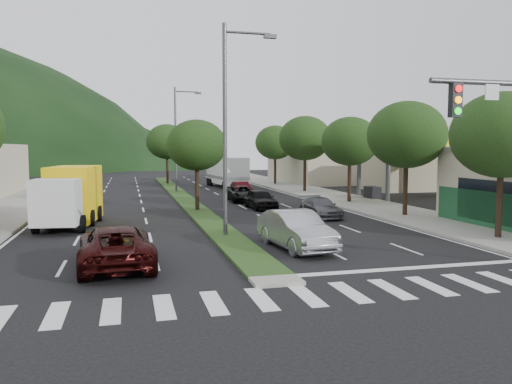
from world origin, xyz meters
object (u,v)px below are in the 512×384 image
object	(u,v)px
car_queue_d	(242,194)
tree_r_d	(305,138)
tree_r_e	(275,143)
box_truck	(71,198)
sedan_silver	(296,230)
motorhome	(227,171)
tree_med_far	(167,142)
tree_r_a	(502,135)
tree_r_c	(350,141)
streetlight_mid	(178,134)
car_queue_b	(320,207)
streetlight_near	(229,119)
tree_med_near	(197,145)
car_queue_a	(260,199)
suv_maroon	(116,246)
tree_r_b	(407,135)
car_queue_c	(241,189)

from	to	relation	value
car_queue_d	tree_r_d	bearing A→B (deg)	41.80
tree_r_e	box_truck	size ratio (longest dim) A/B	0.99
sedan_silver	motorhome	distance (m)	33.74
car_queue_d	tree_med_far	bearing A→B (deg)	102.58
tree_med_far	tree_r_a	bearing A→B (deg)	-73.30
tree_r_e	box_truck	xyz separation A→B (m)	(-19.51, -26.47, -3.37)
tree_r_c	streetlight_mid	world-z (taller)	streetlight_mid
car_queue_b	streetlight_near	bearing A→B (deg)	-141.46
box_truck	car_queue_b	bearing A→B (deg)	-172.92
box_truck	tree_r_d	bearing A→B (deg)	-131.90
tree_r_c	tree_med_near	bearing A→B (deg)	-170.54
sedan_silver	car_queue_b	xyz separation A→B (m)	(4.64, 8.86, -0.20)
tree_r_d	car_queue_a	xyz separation A→B (m)	(-7.52, -11.69, -4.49)
tree_r_c	car_queue_b	bearing A→B (deg)	-126.93
tree_r_c	suv_maroon	xyz separation A→B (m)	(-16.93, -16.99, -4.00)
car_queue_b	car_queue_d	xyz separation A→B (m)	(-2.67, 10.00, 0.02)
tree_med_near	streetlight_near	size ratio (longest dim) A/B	0.60
tree_r_a	box_truck	xyz separation A→B (m)	(-19.51, 9.53, -3.30)
streetlight_mid	tree_r_c	bearing A→B (deg)	-47.78
tree_med_near	suv_maroon	distance (m)	16.20
tree_med_near	car_queue_b	world-z (taller)	tree_med_near
sedan_silver	box_truck	world-z (taller)	box_truck
tree_r_b	tree_r_d	bearing A→B (deg)	90.00
motorhome	car_queue_a	bearing A→B (deg)	-99.51
box_truck	tree_med_near	bearing A→B (deg)	-141.30
suv_maroon	car_queue_c	bearing A→B (deg)	-115.22
streetlight_mid	car_queue_b	size ratio (longest dim) A/B	2.41
tree_r_d	tree_r_a	bearing A→B (deg)	-90.00
tree_r_b	streetlight_near	size ratio (longest dim) A/B	0.69
tree_med_near	streetlight_mid	world-z (taller)	streetlight_mid
streetlight_mid	box_truck	bearing A→B (deg)	-111.61
tree_r_c	tree_med_far	size ratio (longest dim) A/B	0.93
tree_r_d	motorhome	size ratio (longest dim) A/B	0.82
car_queue_b	car_queue_c	xyz separation A→B (m)	(-1.63, 15.00, 0.02)
tree_r_d	car_queue_b	xyz separation A→B (m)	(-5.03, -16.69, -4.58)
tree_r_a	car_queue_c	size ratio (longest dim) A/B	1.77
tree_r_a	streetlight_mid	bearing A→B (deg)	112.13
tree_r_c	streetlight_near	bearing A→B (deg)	-134.51
tree_r_a	streetlight_near	xyz separation A→B (m)	(-11.79, 4.00, 0.76)
car_queue_b	car_queue_d	distance (m)	10.35
tree_r_d	suv_maroon	world-z (taller)	tree_r_d
streetlight_mid	suv_maroon	bearing A→B (deg)	-99.73
streetlight_near	motorhome	bearing A→B (deg)	79.22
streetlight_near	tree_med_near	bearing A→B (deg)	91.18
car_queue_d	box_truck	distance (m)	15.37
tree_r_b	tree_r_e	distance (m)	28.00
box_truck	car_queue_d	bearing A→B (deg)	-132.44
tree_r_b	sedan_silver	distance (m)	12.97
tree_r_b	car_queue_d	distance (m)	14.38
tree_med_far	car_queue_b	xyz separation A→B (m)	(6.97, -30.69, -4.40)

